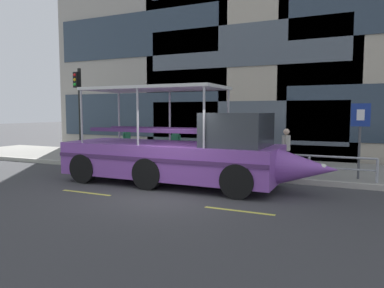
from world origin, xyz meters
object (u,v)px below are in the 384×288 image
object	(u,v)px
pedestrian_near_bow	(286,146)
pedestrian_mid_right	(176,142)
leaned_bicycle	(85,152)
pedestrian_mid_left	(229,144)
parking_sign	(360,128)
duck_tour_boat	(183,154)
traffic_light_pole	(79,105)
pedestrian_near_stern	(127,140)

from	to	relation	value
pedestrian_near_bow	pedestrian_mid_right	distance (m)	4.93
leaned_bicycle	pedestrian_mid_left	bearing A→B (deg)	8.22
parking_sign	duck_tour_boat	distance (m)	5.95
traffic_light_pole	duck_tour_boat	xyz separation A→B (m)	(6.80, -2.68, -1.72)
pedestrian_mid_left	leaned_bicycle	bearing A→B (deg)	-171.78
traffic_light_pole	pedestrian_mid_right	size ratio (longest dim) A/B	2.80
traffic_light_pole	pedestrian_near_stern	bearing A→B (deg)	16.61
duck_tour_boat	pedestrian_mid_left	world-z (taller)	duck_tour_boat
leaned_bicycle	pedestrian_near_stern	bearing A→B (deg)	26.86
pedestrian_mid_left	pedestrian_near_stern	bearing A→B (deg)	-178.96
parking_sign	pedestrian_near_bow	xyz separation A→B (m)	(-2.47, 0.31, -0.74)
traffic_light_pole	leaned_bicycle	bearing A→B (deg)	-26.10
traffic_light_pole	pedestrian_near_bow	xyz separation A→B (m)	(9.64, 0.19, -1.60)
pedestrian_mid_right	pedestrian_near_stern	size ratio (longest dim) A/B	0.99
pedestrian_mid_left	parking_sign	bearing A→B (deg)	-10.12
parking_sign	pedestrian_mid_left	distance (m)	5.02
leaned_bicycle	pedestrian_mid_left	world-z (taller)	pedestrian_mid_left
traffic_light_pole	pedestrian_mid_right	world-z (taller)	traffic_light_pole
leaned_bicycle	traffic_light_pole	bearing A→B (deg)	153.90
pedestrian_mid_left	pedestrian_near_stern	world-z (taller)	pedestrian_near_stern
pedestrian_mid_left	pedestrian_mid_right	world-z (taller)	same
leaned_bicycle	duck_tour_boat	size ratio (longest dim) A/B	0.19
traffic_light_pole	leaned_bicycle	distance (m)	2.27
traffic_light_pole	pedestrian_mid_left	bearing A→B (deg)	5.93
leaned_bicycle	pedestrian_near_bow	distance (m)	9.21
duck_tour_boat	pedestrian_mid_right	bearing A→B (deg)	120.92
pedestrian_mid_left	duck_tour_boat	bearing A→B (deg)	-97.13
pedestrian_mid_left	pedestrian_near_stern	size ratio (longest dim) A/B	0.99
pedestrian_near_bow	pedestrian_mid_left	size ratio (longest dim) A/B	1.07
parking_sign	duck_tour_boat	bearing A→B (deg)	-154.25
traffic_light_pole	parking_sign	world-z (taller)	traffic_light_pole
duck_tour_boat	pedestrian_mid_right	world-z (taller)	duck_tour_boat
leaned_bicycle	pedestrian_near_bow	world-z (taller)	pedestrian_near_bow
pedestrian_mid_right	parking_sign	bearing A→B (deg)	-6.74
traffic_light_pole	pedestrian_near_bow	distance (m)	9.78
leaned_bicycle	pedestrian_mid_right	xyz separation A→B (m)	(4.28, 0.98, 0.55)
leaned_bicycle	pedestrian_near_bow	bearing A→B (deg)	2.61
pedestrian_mid_right	pedestrian_near_stern	xyz separation A→B (m)	(-2.53, -0.09, 0.01)
parking_sign	leaned_bicycle	bearing A→B (deg)	-179.47
traffic_light_pole	pedestrian_near_bow	world-z (taller)	traffic_light_pole
leaned_bicycle	pedestrian_mid_right	distance (m)	4.43
pedestrian_mid_right	leaned_bicycle	bearing A→B (deg)	-167.16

